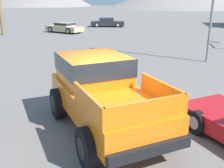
{
  "coord_description": "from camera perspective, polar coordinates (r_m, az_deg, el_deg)",
  "views": [
    {
      "loc": [
        1.18,
        -6.96,
        3.6
      ],
      "look_at": [
        -0.25,
        0.7,
        1.07
      ],
      "focal_mm": 42.0,
      "sensor_mm": 36.0,
      "label": 1
    }
  ],
  "objects": [
    {
      "name": "orange_pickup_truck",
      "position": [
        7.53,
        -2.41,
        -1.14
      ],
      "size": [
        4.38,
        5.1,
        2.02
      ],
      "rotation": [
        0.0,
        0.0,
        0.61
      ],
      "color": "orange",
      "rests_on": "ground_plane"
    },
    {
      "name": "parked_car_tan",
      "position": [
        30.69,
        -10.28,
        12.03
      ],
      "size": [
        4.7,
        3.31,
        1.13
      ],
      "rotation": [
        0.0,
        0.0,
        1.18
      ],
      "color": "tan",
      "rests_on": "ground_plane"
    },
    {
      "name": "ground_plane",
      "position": [
        7.92,
        0.85,
        -9.07
      ],
      "size": [
        320.0,
        320.0,
        0.0
      ],
      "primitive_type": "plane",
      "color": "slate"
    },
    {
      "name": "parked_car_dark",
      "position": [
        36.92,
        -1.01,
        13.31
      ],
      "size": [
        4.77,
        2.5,
        1.2
      ],
      "rotation": [
        0.0,
        0.0,
        4.88
      ],
      "color": "#232328",
      "rests_on": "ground_plane"
    }
  ]
}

